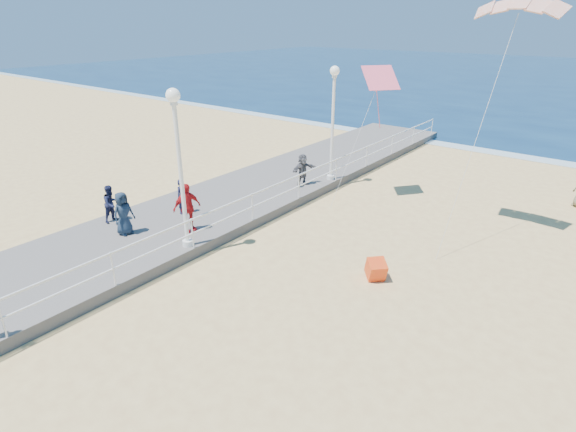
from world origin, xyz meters
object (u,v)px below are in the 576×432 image
Objects in this scene: spectator_4 at (123,213)px; spectator_5 at (303,170)px; lamp_post_mid at (179,154)px; spectator_7 at (112,203)px; spectator_3 at (187,208)px; lamp_post_far at (333,112)px; box_kite at (376,271)px; spectator_0 at (183,197)px.

spectator_4 is 8.49m from spectator_5.
lamp_post_mid is at bearing -73.46° from spectator_4.
spectator_7 is (-1.36, 0.37, -0.07)m from spectator_4.
spectator_3 is 1.15× the size of spectator_4.
spectator_7 is at bearing -112.41° from lamp_post_far.
spectator_5 reaches higher than box_kite.
spectator_0 is at bearing 142.59° from lamp_post_mid.
spectator_7 is at bearing 170.27° from spectator_5.
lamp_post_far is 3.73× the size of spectator_0.
box_kite is (6.78, 1.82, -1.02)m from spectator_3.
box_kite is at bearing -63.09° from spectator_3.
lamp_post_mid is 3.90m from spectator_0.
spectator_3 reaches higher than spectator_4.
spectator_4 is at bearing 179.32° from spectator_0.
box_kite is at bearing 24.12° from lamp_post_mid.
box_kite is at bearing -68.42° from spectator_4.
spectator_4 is 1.41m from spectator_7.
lamp_post_mid and lamp_post_far have the same top height.
spectator_7 is (-2.98, -1.22, -0.19)m from spectator_3.
spectator_3 is 7.09m from box_kite.
spectator_3 is (-0.89, -8.18, -2.34)m from lamp_post_far.
spectator_0 is at bearing 175.78° from spectator_5.
spectator_0 is 0.96× the size of spectator_5.
spectator_0 reaches higher than box_kite.
spectator_0 is 0.77× the size of spectator_3.
spectator_3 is 2.27m from spectator_4.
box_kite is (8.40, 3.41, -0.90)m from spectator_4.
spectator_3 reaches higher than spectator_7.
lamp_post_mid is 7.94m from spectator_5.
spectator_5 is at bearing -13.51° from spectator_4.
spectator_4 is (-2.52, -9.77, -2.46)m from lamp_post_far.
spectator_3 is at bearing -169.72° from spectator_5.
spectator_5 is 1.02× the size of spectator_7.
lamp_post_far is at bearing 5.66° from spectator_3.
lamp_post_far reaches higher than spectator_4.
lamp_post_far is 8.56m from spectator_3.
box_kite is (5.89, 2.64, -3.36)m from lamp_post_mid.
lamp_post_mid is 3.60m from spectator_4.
lamp_post_mid is 8.87× the size of box_kite.
box_kite is (6.49, -4.87, -0.84)m from spectator_5.
spectator_3 is at bearing -73.70° from spectator_7.
box_kite is (8.23, 0.84, -0.81)m from spectator_0.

